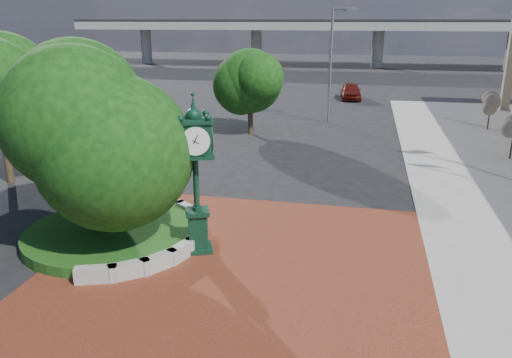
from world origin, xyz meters
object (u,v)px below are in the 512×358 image
(street_lamp_near, at_px, (334,57))
(street_lamp_far, at_px, (332,45))
(parked_car, at_px, (351,91))
(post_clock, at_px, (196,169))

(street_lamp_near, distance_m, street_lamp_far, 16.43)
(parked_car, relative_size, street_lamp_near, 0.56)
(post_clock, bearing_deg, parked_car, 83.94)
(street_lamp_near, bearing_deg, street_lamp_far, 94.48)
(street_lamp_far, bearing_deg, parked_car, -60.49)
(post_clock, distance_m, street_lamp_near, 23.49)
(post_clock, relative_size, street_lamp_far, 0.62)
(post_clock, relative_size, street_lamp_near, 0.64)
(post_clock, xyz_separation_m, street_lamp_far, (1.49, 39.61, 2.08))
(parked_car, height_order, street_lamp_near, street_lamp_near)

